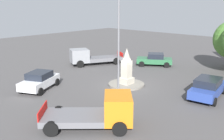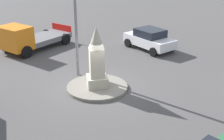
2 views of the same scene
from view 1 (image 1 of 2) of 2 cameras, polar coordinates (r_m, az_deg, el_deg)
The scene contains 9 objects.
ground_plane at distance 22.92m, azimuth 3.24°, elevation -3.41°, with size 80.00×80.00×0.00m, color #4F4C4C.
traffic_island at distance 22.90m, azimuth 3.24°, elevation -3.22°, with size 3.23×3.23×0.16m, color gray.
monument at distance 22.47m, azimuth 3.30°, elevation 0.56°, with size 1.04×1.04×3.21m.
streetlamp at distance 19.79m, azimuth 1.52°, elevation 8.88°, with size 3.60×0.28×8.45m.
car_blue_near_island at distance 21.06m, azimuth 20.79°, elevation -3.70°, with size 2.50×4.58×1.58m.
car_white_far_side at distance 22.45m, azimuth -16.02°, elevation -2.26°, with size 3.31×4.28×1.53m.
car_green_approaching at distance 30.37m, azimuth 9.59°, elevation 2.37°, with size 4.34×3.64×1.48m.
truck_grey_parked_right at distance 30.40m, azimuth -5.10°, elevation 2.91°, with size 4.55×6.38×1.96m.
truck_orange_waiting at distance 15.10m, azimuth -2.56°, elevation -9.40°, with size 5.32×5.17×2.00m.
Camera 1 is at (-13.79, 16.88, 7.10)m, focal length 40.59 mm.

